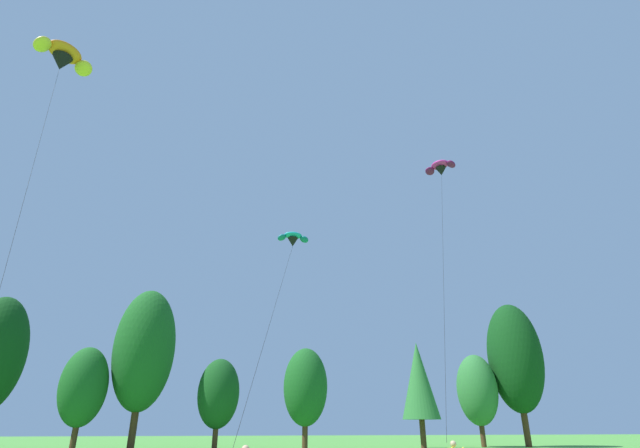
# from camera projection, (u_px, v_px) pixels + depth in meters

# --- Properties ---
(treeline_tree_c) EXTENTS (4.24, 4.24, 9.03)m
(treeline_tree_c) POSITION_uv_depth(u_px,v_px,m) (84.00, 387.00, 43.60)
(treeline_tree_c) COLOR #472D19
(treeline_tree_c) RESTS_ON ground_plane
(treeline_tree_d) EXTENTS (5.88, 5.88, 15.13)m
(treeline_tree_d) POSITION_uv_depth(u_px,v_px,m) (144.00, 349.00, 47.09)
(treeline_tree_d) COLOR #472D19
(treeline_tree_d) RESTS_ON ground_plane
(treeline_tree_e) EXTENTS (4.06, 4.06, 8.39)m
(treeline_tree_e) POSITION_uv_depth(u_px,v_px,m) (219.00, 393.00, 46.67)
(treeline_tree_e) COLOR #472D19
(treeline_tree_e) RESTS_ON ground_plane
(treeline_tree_f) EXTENTS (4.34, 4.34, 9.42)m
(treeline_tree_f) POSITION_uv_depth(u_px,v_px,m) (305.00, 387.00, 46.84)
(treeline_tree_f) COLOR #472D19
(treeline_tree_f) RESTS_ON ground_plane
(treeline_tree_g) EXTENTS (3.90, 3.90, 10.44)m
(treeline_tree_g) POSITION_uv_depth(u_px,v_px,m) (419.00, 380.00, 49.64)
(treeline_tree_g) COLOR #472D19
(treeline_tree_g) RESTS_ON ground_plane
(treeline_tree_h) EXTENTS (4.38, 4.38, 9.57)m
(treeline_tree_h) POSITION_uv_depth(u_px,v_px,m) (477.00, 390.00, 52.35)
(treeline_tree_h) COLOR #472D19
(treeline_tree_h) RESTS_ON ground_plane
(treeline_tree_i) EXTENTS (5.95, 5.95, 15.37)m
(treeline_tree_i) POSITION_uv_depth(u_px,v_px,m) (515.00, 357.00, 53.79)
(treeline_tree_i) COLOR #472D19
(treeline_tree_i) RESTS_ON ground_plane
(parafoil_kite_high_orange) EXTENTS (6.88, 12.62, 22.90)m
(parafoil_kite_high_orange) POSITION_uv_depth(u_px,v_px,m) (63.00, 57.00, 29.79)
(parafoil_kite_high_orange) COLOR orange
(parafoil_kite_mid_teal) EXTENTS (4.26, 14.96, 12.59)m
(parafoil_kite_mid_teal) POSITION_uv_depth(u_px,v_px,m) (293.00, 239.00, 31.60)
(parafoil_kite_mid_teal) COLOR teal
(parafoil_kite_far_magenta) EXTENTS (9.65, 16.59, 21.35)m
(parafoil_kite_far_magenta) POSITION_uv_depth(u_px,v_px,m) (440.00, 168.00, 40.05)
(parafoil_kite_far_magenta) COLOR #D12893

